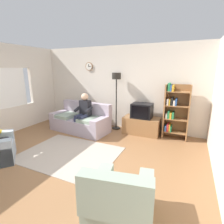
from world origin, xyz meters
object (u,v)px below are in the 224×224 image
Objects in this scene: couch at (81,121)px; tv at (142,111)px; bookshelf at (175,111)px; floor_lamp at (116,85)px; person_on_couch at (83,111)px; tv_stand at (141,125)px; armchair_near_bookshelf at (120,203)px.

tv is (1.87, 0.54, 0.43)m from couch.
floor_lamp reaches higher than bookshelf.
person_on_couch is at bearing -135.22° from floor_lamp.
tv_stand is 0.89× the size of person_on_couch.
floor_lamp is 1.33m from person_on_couch.
couch is 1.60× the size of person_on_couch.
tv_stand is 1.50m from floor_lamp.
floor_lamp is 1.49× the size of person_on_couch.
person_on_couch is (0.19, -0.11, 0.39)m from couch.
person_on_couch is (-0.78, -0.77, -0.75)m from floor_lamp.
bookshelf is at bearing 12.80° from couch.
tv is 1.15m from floor_lamp.
tv_stand is at bearing 16.75° from couch.
bookshelf is at bearing 4.43° from tv_stand.
bookshelf is 2.71m from person_on_couch.
tv reaches higher than couch.
tv is at bearing -7.80° from floor_lamp.
tv is 3.32m from armchair_near_bookshelf.
bookshelf reaches higher than tv_stand.
armchair_near_bookshelf reaches higher than tv_stand.
tv is 0.38× the size of bookshelf.
person_on_couch reaches higher than tv.
tv_stand is 1.09× the size of armchair_near_bookshelf.
bookshelf reaches higher than couch.
tv_stand is 0.59× the size of floor_lamp.
couch is 1.07× the size of floor_lamp.
couch is 1.80× the size of tv_stand.
floor_lamp is at bearing 34.31° from couch.
person_on_couch reaches higher than armchair_near_bookshelf.
floor_lamp is (-0.90, 0.12, 0.71)m from tv.
floor_lamp is at bearing 173.73° from tv_stand.
tv is 0.48× the size of person_on_couch.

